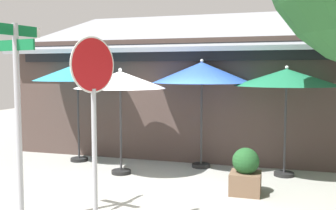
% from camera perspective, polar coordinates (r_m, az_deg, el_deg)
% --- Properties ---
extents(ground_plane, '(28.00, 28.00, 0.10)m').
position_cam_1_polar(ground_plane, '(7.51, -1.69, -13.45)').
color(ground_plane, '#9E9B93').
extents(cafe_building, '(9.62, 5.70, 4.50)m').
position_cam_1_polar(cafe_building, '(12.26, 3.91, 1.95)').
color(cafe_building, '#473833').
rests_on(cafe_building, ground).
extents(street_sign_post, '(0.77, 0.83, 3.04)m').
position_cam_1_polar(street_sign_post, '(6.14, -21.45, 0.06)').
color(street_sign_post, '#A8AAB2').
rests_on(street_sign_post, ground).
extents(stop_sign, '(0.30, 0.72, 2.80)m').
position_cam_1_polar(stop_sign, '(5.35, -11.02, 0.94)').
color(stop_sign, '#A8AAB2').
rests_on(stop_sign, ground).
extents(patio_umbrella_teal_left, '(2.23, 2.23, 2.60)m').
position_cam_1_polar(patio_umbrella_teal_left, '(10.10, -13.34, 4.68)').
color(patio_umbrella_teal_left, black).
rests_on(patio_umbrella_teal_left, ground).
extents(patio_umbrella_ivory_center, '(2.06, 2.06, 2.41)m').
position_cam_1_polar(patio_umbrella_ivory_center, '(8.65, -7.14, 3.60)').
color(patio_umbrella_ivory_center, black).
rests_on(patio_umbrella_ivory_center, ground).
extents(patio_umbrella_royal_blue_right, '(2.38, 2.38, 2.62)m').
position_cam_1_polar(patio_umbrella_royal_blue_right, '(9.21, 5.05, 4.77)').
color(patio_umbrella_royal_blue_right, black).
rests_on(patio_umbrella_royal_blue_right, ground).
extents(patio_umbrella_forest_green_far_right, '(2.29, 2.29, 2.46)m').
position_cam_1_polar(patio_umbrella_forest_green_far_right, '(8.78, 17.23, 3.83)').
color(patio_umbrella_forest_green_far_right, black).
rests_on(patio_umbrella_forest_green_far_right, ground).
extents(sidewalk_planter, '(0.57, 0.57, 0.89)m').
position_cam_1_polar(sidewalk_planter, '(7.54, 11.47, -9.79)').
color(sidewalk_planter, brown).
rests_on(sidewalk_planter, ground).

